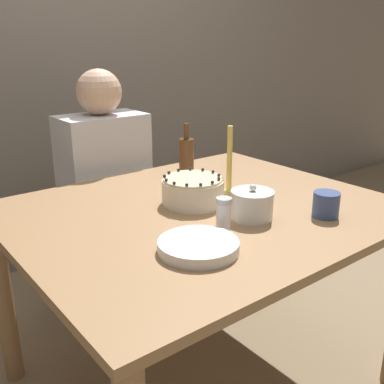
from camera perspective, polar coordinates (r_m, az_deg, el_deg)
ground_plane at (r=1.98m, az=1.12°, el=-22.58°), size 12.00×12.00×0.00m
wall_behind at (r=2.72m, az=-18.64°, el=17.62°), size 8.00×0.05×2.60m
dining_table at (r=1.63m, az=1.26°, el=-5.51°), size 1.30×1.08×0.75m
cake at (r=1.61m, az=-0.00°, el=0.13°), size 0.22×0.22×0.11m
sugar_bowl at (r=1.49m, az=7.64°, el=-1.59°), size 0.14×0.14×0.12m
sugar_shaker at (r=1.40m, az=4.04°, el=-2.72°), size 0.05×0.05×0.10m
plate_stack at (r=1.27m, az=0.80°, el=-6.88°), size 0.23×0.23×0.03m
candle at (r=1.70m, az=4.75°, el=3.11°), size 0.04×0.04×0.27m
bottle at (r=1.91m, az=-0.71°, el=4.41°), size 0.06×0.06×0.24m
cup at (r=1.56m, az=16.65°, el=-1.53°), size 0.09×0.09×0.09m
person_man_blue_shirt at (r=2.26m, az=-10.70°, el=-2.11°), size 0.40×0.34×1.19m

